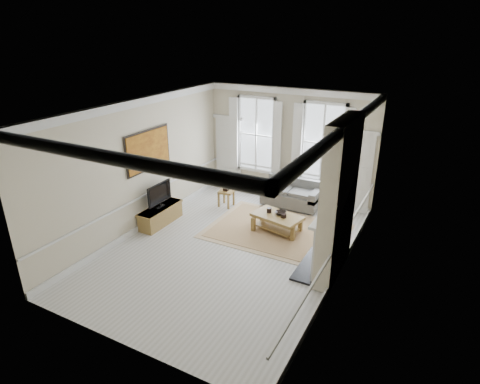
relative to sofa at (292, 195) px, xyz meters
The scene contains 23 objects.
floor 3.15m from the sofa, 96.76° to the right, with size 7.20×7.20×0.00m, color #B7B5AD.
ceiling 4.37m from the sofa, 96.76° to the right, with size 7.20×7.20×0.00m, color white.
back_wall 1.49m from the sofa, 126.92° to the left, with size 5.20×5.20×0.00m, color beige.
left_wall 4.51m from the sofa, 133.68° to the right, with size 7.20×7.20×0.00m, color beige.
right_wall 4.06m from the sofa, 54.34° to the right, with size 7.20×7.20×0.00m, color beige.
window_left 2.15m from the sofa, 162.74° to the left, with size 1.26×0.20×2.20m, color #B2BCC6, non-canonical shape.
window_right 1.75m from the sofa, 32.90° to the left, with size 1.26×0.20×2.20m, color #B2BCC6, non-canonical shape.
door_left 2.59m from the sofa, 169.44° to the left, with size 0.90×0.08×2.30m, color silver.
door_right 1.92m from the sofa, 15.01° to the left, with size 0.90×0.08×2.30m, color silver.
painting 4.40m from the sofa, 136.19° to the right, with size 0.05×1.66×1.06m, color #C58321.
chimney_breast 3.81m from the sofa, 54.75° to the right, with size 0.35×1.70×3.38m, color beige.
hearth 3.35m from the sofa, 60.72° to the right, with size 0.55×1.50×0.05m, color black.
fireplace 3.46m from the sofa, 57.82° to the right, with size 0.21×1.45×1.33m.
mirror 3.84m from the sofa, 57.67° to the right, with size 0.06×1.26×1.06m, color gold.
sofa is the anchor object (origin of this frame).
side_table 1.96m from the sofa, 150.89° to the right, with size 0.47×0.47×0.50m.
rug 1.80m from the sofa, 81.62° to the right, with size 3.50×2.60×0.02m, color tan.
coffee_table 1.77m from the sofa, 81.62° to the right, with size 1.37×0.97×0.47m.
ceramic_pot_a 1.71m from the sofa, 89.74° to the right, with size 0.13×0.13×0.13m, color black.
ceramic_pot_b 1.86m from the sofa, 75.72° to the right, with size 0.13×0.13×0.09m, color black.
bowl 1.68m from the sofa, 79.43° to the right, with size 0.29×0.29×0.07m, color black.
tv_stand 3.90m from the sofa, 134.02° to the right, with size 0.44×1.38×0.49m, color brown.
tv 3.92m from the sofa, 133.78° to the right, with size 0.08×0.90×0.68m.
Camera 1 is at (4.15, -7.35, 4.95)m, focal length 30.00 mm.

